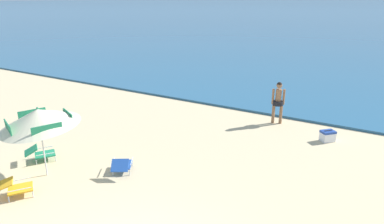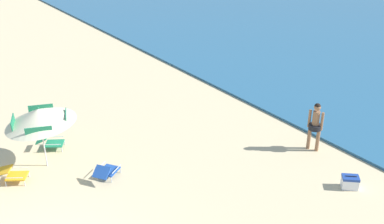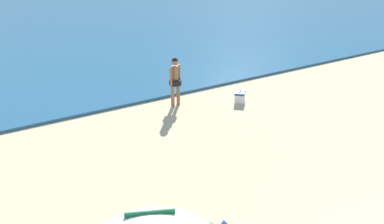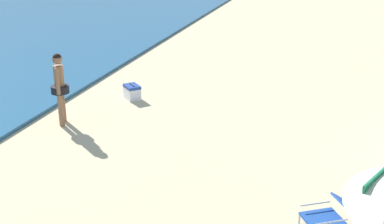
# 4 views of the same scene
# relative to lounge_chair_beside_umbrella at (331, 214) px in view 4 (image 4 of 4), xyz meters

# --- Properties ---
(lounge_chair_beside_umbrella) EXTENTS (0.92, 1.03, 0.53)m
(lounge_chair_beside_umbrella) POSITION_rel_lounge_chair_beside_umbrella_xyz_m (0.00, 0.00, 0.00)
(lounge_chair_beside_umbrella) COLOR #1E4799
(lounge_chair_beside_umbrella) RESTS_ON ground
(person_standing_near_shore) EXTENTS (0.49, 0.43, 1.76)m
(person_standing_near_shore) POSITION_rel_lounge_chair_beside_umbrella_xyz_m (2.66, 6.55, 0.75)
(person_standing_near_shore) COLOR #8C6042
(person_standing_near_shore) RESTS_ON ground
(cooler_box) EXTENTS (0.59, 0.60, 0.43)m
(cooler_box) POSITION_rel_lounge_chair_beside_umbrella_xyz_m (4.84, 5.67, -0.07)
(cooler_box) COLOR white
(cooler_box) RESTS_ON ground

